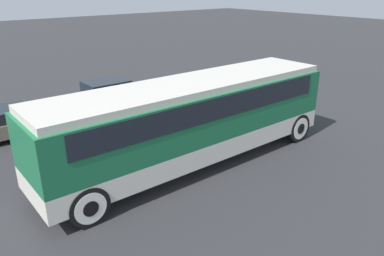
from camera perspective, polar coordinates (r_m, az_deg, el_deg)
ground_plane at (r=13.33m, az=-0.00°, el=-5.35°), size 120.00×120.00×0.00m
tour_bus at (r=12.68m, az=0.34°, el=2.07°), size 10.93×2.56×2.97m
parked_car_near at (r=17.00m, az=-27.00°, el=0.57°), size 4.75×1.82×1.25m
parked_car_mid at (r=19.51m, az=-12.52°, el=5.09°), size 4.05×1.84×1.40m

